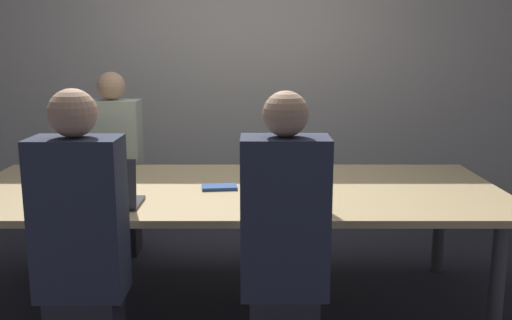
{
  "coord_description": "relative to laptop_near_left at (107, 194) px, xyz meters",
  "views": [
    {
      "loc": [
        0.14,
        -3.37,
        1.59
      ],
      "look_at": [
        0.15,
        0.1,
        0.89
      ],
      "focal_mm": 40.0,
      "sensor_mm": 36.0,
      "label": 1
    }
  ],
  "objects": [
    {
      "name": "notebook",
      "position": [
        0.56,
        0.41,
        -0.07
      ],
      "size": [
        0.22,
        0.15,
        0.02
      ],
      "rotation": [
        0.0,
        0.0,
        0.12
      ],
      "color": "#2D4C8C",
      "rests_on": "conference_table"
    },
    {
      "name": "laptop_far_left",
      "position": [
        -0.33,
        0.93,
        -0.01
      ],
      "size": [
        0.36,
        0.24,
        0.24
      ],
      "color": "silver",
      "rests_on": "conference_table"
    },
    {
      "name": "bottle_near_left",
      "position": [
        -0.29,
        0.12,
        0.02
      ],
      "size": [
        0.08,
        0.08,
        0.22
      ],
      "color": "green",
      "rests_on": "conference_table"
    },
    {
      "name": "person_near_midright",
      "position": [
        0.91,
        -0.43,
        -0.14
      ],
      "size": [
        0.4,
        0.24,
        1.4
      ],
      "rotation": [
        0.0,
        0.0,
        3.14
      ],
      "color": "#2D2D38",
      "rests_on": "ground_plane"
    },
    {
      "name": "person_near_left",
      "position": [
        -0.02,
        -0.44,
        -0.13
      ],
      "size": [
        0.4,
        0.24,
        1.41
      ],
      "rotation": [
        0.0,
        0.0,
        3.14
      ],
      "color": "#2D2D38",
      "rests_on": "ground_plane"
    },
    {
      "name": "laptop_near_midright",
      "position": [
        1.0,
        0.0,
        -0.01
      ],
      "size": [
        0.33,
        0.24,
        0.24
      ],
      "rotation": [
        0.0,
        0.0,
        3.14
      ],
      "color": "#B7B7BC",
      "rests_on": "conference_table"
    },
    {
      "name": "person_far_left",
      "position": [
        -0.29,
        1.31,
        -0.14
      ],
      "size": [
        0.4,
        0.24,
        1.4
      ],
      "color": "#2D2D38",
      "rests_on": "ground_plane"
    },
    {
      "name": "cup_near_left",
      "position": [
        -0.25,
        0.09,
        -0.04
      ],
      "size": [
        0.09,
        0.09,
        0.08
      ],
      "color": "brown",
      "rests_on": "conference_table"
    },
    {
      "name": "laptop_near_left",
      "position": [
        0.0,
        0.0,
        0.0
      ],
      "size": [
        0.32,
        0.27,
        0.27
      ],
      "rotation": [
        0.0,
        0.0,
        3.14
      ],
      "color": "#333338",
      "rests_on": "conference_table"
    },
    {
      "name": "conference_table",
      "position": [
        0.64,
        0.44,
        -0.13
      ],
      "size": [
        3.23,
        1.35,
        0.74
      ],
      "color": "#D6B77F",
      "rests_on": "ground_plane"
    },
    {
      "name": "stapler",
      "position": [
        1.01,
        0.39,
        -0.05
      ],
      "size": [
        0.1,
        0.16,
        0.05
      ],
      "rotation": [
        0.0,
        0.0,
        -0.37
      ],
      "color": "black",
      "rests_on": "conference_table"
    },
    {
      "name": "ground_plane",
      "position": [
        0.64,
        0.44,
        -0.82
      ],
      "size": [
        24.0,
        24.0,
        0.0
      ],
      "primitive_type": "plane",
      "color": "#2D2D38"
    },
    {
      "name": "curtain_wall",
      "position": [
        0.64,
        2.3,
        0.58
      ],
      "size": [
        12.0,
        0.06,
        2.8
      ],
      "color": "beige",
      "rests_on": "ground_plane"
    }
  ]
}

